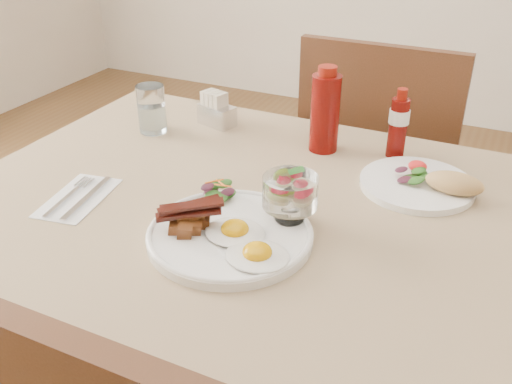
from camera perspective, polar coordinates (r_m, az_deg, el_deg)
The scene contains 13 objects.
table at distance 1.08m, azimuth 3.97°, elevation -6.41°, with size 1.33×0.88×0.75m.
chair_far at distance 1.70m, azimuth 12.17°, elevation 1.80°, with size 0.42×0.42×0.93m.
main_plate at distance 0.96m, azimuth -2.62°, elevation -4.35°, with size 0.28×0.28×0.02m, color white.
fried_eggs at distance 0.92m, azimuth -1.04°, elevation -5.03°, with size 0.17×0.14×0.03m.
bacon_potato_pile at distance 0.95m, azimuth -6.68°, elevation -2.55°, with size 0.11×0.09×0.05m.
side_salad at distance 1.04m, azimuth -3.75°, elevation -0.03°, with size 0.07×0.06×0.04m.
fruit_cup at distance 0.96m, azimuth 3.44°, elevation 0.00°, with size 0.10×0.10×0.10m.
second_plate at distance 1.15m, azimuth 16.63°, elevation 0.87°, with size 0.24×0.22×0.06m.
ketchup_bottle at distance 1.25m, azimuth 6.92°, elevation 7.97°, with size 0.07×0.07×0.19m.
hot_sauce_bottle at distance 1.25m, azimuth 14.04°, elevation 6.59°, with size 0.06×0.06×0.15m.
sugar_caddy at distance 1.40m, azimuth -4.01°, elevation 8.06°, with size 0.10×0.07×0.08m.
water_glass at distance 1.37m, azimuth -10.38°, elevation 7.91°, with size 0.07×0.07×0.11m.
napkin_cutlery at distance 1.13m, azimuth -17.32°, elevation -0.54°, with size 0.12×0.19×0.01m.
Camera 1 is at (0.31, -0.82, 1.29)m, focal length 40.00 mm.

